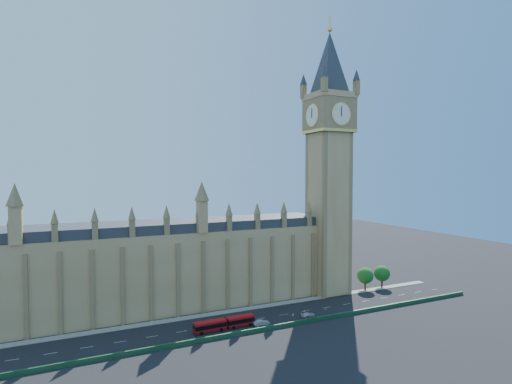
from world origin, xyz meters
name	(u,v)px	position (x,y,z in m)	size (l,w,h in m)	color
ground	(248,320)	(0.00, 0.00, 0.00)	(400.00, 400.00, 0.00)	black
palace_westminster	(148,267)	(-25.00, 22.00, 13.86)	(120.00, 20.00, 28.00)	#A98651
elizabeth_tower	(329,143)	(38.00, 13.99, 54.56)	(20.59, 20.59, 105.00)	#A98651
bridge_parapet	(261,329)	(0.00, -9.00, 0.60)	(160.00, 0.60, 1.20)	#1E4C2D
kerb_north	(236,310)	(0.00, 9.50, 0.08)	(160.00, 3.00, 0.16)	gray
tree_east_near	(366,275)	(52.22, 10.08, 5.64)	(6.00, 6.00, 8.50)	#382619
tree_east_far	(382,273)	(60.22, 10.08, 5.64)	(6.00, 6.00, 8.50)	#382619
red_bus	(224,324)	(-8.67, -3.35, 1.57)	(17.59, 3.07, 2.98)	#AF0B0F
car_grey	(250,322)	(-0.75, -2.74, 0.66)	(1.55, 3.86, 1.32)	#3F4246
car_silver	(262,323)	(2.00, -5.02, 0.76)	(1.61, 4.63, 1.53)	#9FA2A6
car_white	(308,315)	(17.66, -5.03, 0.66)	(1.85, 4.55, 1.32)	silver
cone_a	(304,311)	(18.82, -1.00, 0.37)	(0.59, 0.59, 0.75)	black
cone_b	(293,315)	(14.00, -2.22, 0.38)	(0.63, 0.63, 0.77)	black
cone_c	(305,315)	(17.29, -3.99, 0.33)	(0.45, 0.45, 0.66)	black
cone_d	(326,308)	(26.43, -1.42, 0.32)	(0.52, 0.52, 0.65)	black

